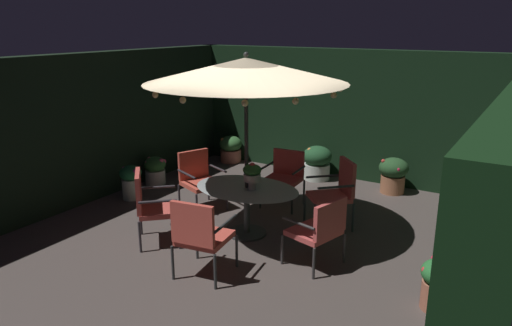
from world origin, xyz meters
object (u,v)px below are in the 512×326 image
patio_umbrella (246,71)px  patio_chair_north (336,189)px  patio_dining_table (247,197)px  potted_plant_right_far (317,162)px  patio_chair_southeast (150,202)px  potted_plant_left_far (480,193)px  centerpiece_planter (252,173)px  patio_chair_east (199,177)px  potted_plant_back_left (439,283)px  potted_plant_back_right (131,180)px  potted_plant_back_center (191,162)px  patio_chair_northeast (285,174)px  potted_plant_left_near (155,170)px  potted_plant_front_corner (393,174)px  potted_plant_right_near (231,148)px  patio_chair_southwest (320,227)px  patio_chair_south (200,233)px

patio_umbrella → patio_chair_north: bearing=44.0°
patio_dining_table → potted_plant_right_far: (-0.22, 2.99, -0.23)m
patio_chair_southeast → potted_plant_left_far: size_ratio=2.22×
centerpiece_planter → potted_plant_right_far: size_ratio=0.58×
centerpiece_planter → patio_chair_east: 1.57m
patio_umbrella → potted_plant_left_far: size_ratio=5.92×
potted_plant_left_far → patio_chair_east: bearing=-148.2°
potted_plant_back_left → patio_chair_southeast: bearing=-174.3°
potted_plant_back_right → patio_chair_southeast: bearing=-36.2°
potted_plant_back_center → patio_chair_northeast: bearing=-12.4°
potted_plant_left_near → potted_plant_back_right: bearing=-76.0°
patio_dining_table → potted_plant_left_near: 3.01m
patio_dining_table → potted_plant_back_left: bearing=-11.3°
patio_umbrella → potted_plant_back_right: bearing=175.6°
patio_dining_table → potted_plant_right_far: size_ratio=2.35×
patio_chair_east → potted_plant_right_far: 2.70m
potted_plant_right_far → potted_plant_back_right: potted_plant_right_far is taller
potted_plant_right_far → potted_plant_front_corner: potted_plant_right_far is taller
potted_plant_back_left → potted_plant_back_right: bearing=171.9°
potted_plant_back_left → potted_plant_right_near: potted_plant_right_near is taller
potted_plant_front_corner → potted_plant_back_right: 4.81m
potted_plant_left_far → centerpiece_planter: bearing=-131.1°
patio_umbrella → potted_plant_left_far: patio_umbrella is taller
patio_dining_table → potted_plant_back_right: 2.62m
patio_chair_northeast → potted_plant_back_right: patio_chair_northeast is taller
patio_chair_southeast → potted_plant_back_right: patio_chair_southeast is taller
patio_chair_northeast → potted_plant_back_center: (-2.53, 0.56, -0.31)m
centerpiece_planter → potted_plant_back_left: size_ratio=0.68×
patio_chair_northeast → patio_chair_east: size_ratio=0.98×
patio_dining_table → patio_chair_east: bearing=158.2°
patio_chair_northeast → patio_chair_southwest: 2.26m
patio_chair_south → potted_plant_back_left: (2.65, 0.81, -0.28)m
patio_chair_south → potted_plant_front_corner: patio_chair_south is taller
potted_plant_left_far → patio_dining_table: bearing=-132.5°
potted_plant_back_center → centerpiece_planter: bearing=-35.6°
patio_chair_northeast → patio_umbrella: bearing=-85.8°
patio_chair_southwest → potted_plant_back_center: (-3.97, 2.29, -0.29)m
patio_umbrella → patio_chair_north: size_ratio=2.67×
patio_chair_southeast → potted_plant_left_near: patio_chair_southeast is taller
patio_umbrella → potted_plant_back_center: size_ratio=5.71×
centerpiece_planter → potted_plant_left_near: 3.18m
patio_chair_east → patio_umbrella: bearing=-21.8°
patio_chair_southwest → patio_chair_south: bearing=-137.7°
potted_plant_back_right → potted_plant_left_near: (-0.21, 0.84, -0.05)m
patio_chair_southeast → potted_plant_right_far: patio_chair_southeast is taller
potted_plant_back_left → potted_plant_left_near: 5.90m
patio_chair_northeast → potted_plant_right_far: patio_chair_northeast is taller
patio_chair_south → potted_plant_front_corner: 4.51m
patio_chair_east → patio_chair_north: bearing=11.1°
patio_dining_table → patio_chair_southeast: 1.40m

